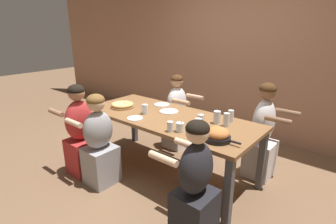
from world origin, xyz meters
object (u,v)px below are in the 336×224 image
diner_far_midleft (177,115)px  diner_near_midleft (99,144)px  drinking_glass_b (145,110)px  skillet_bowl (218,135)px  drinking_glass_f (217,118)px  drinking_glass_d (201,120)px  pizza_board_main (122,105)px  drinking_glass_a (198,125)px  drinking_glass_c (226,121)px  cocktail_glass_blue (180,128)px  drinking_glass_g (231,116)px  empty_plate_a (162,105)px  diner_near_left (81,134)px  empty_plate_b (169,111)px  drinking_glass_e (170,127)px  diner_far_right (262,135)px  diner_near_right (195,187)px  empty_plate_c (135,118)px

diner_far_midleft → diner_near_midleft: (-0.07, -1.35, -0.01)m
drinking_glass_b → skillet_bowl: bearing=-6.7°
drinking_glass_f → drinking_glass_d: bearing=-139.9°
pizza_board_main → diner_far_midleft: 0.89m
drinking_glass_a → drinking_glass_c: size_ratio=0.83×
cocktail_glass_blue → drinking_glass_g: (0.26, 0.59, 0.02)m
empty_plate_a → drinking_glass_d: 0.83m
drinking_glass_f → drinking_glass_g: (0.09, 0.14, 0.01)m
pizza_board_main → diner_near_left: (-0.14, -0.56, -0.26)m
drinking_glass_a → empty_plate_b: bearing=156.4°
pizza_board_main → drinking_glass_e: (1.01, -0.24, 0.02)m
drinking_glass_c → diner_far_right: diner_far_right is taller
skillet_bowl → diner_near_right: 0.53m
empty_plate_c → cocktail_glass_blue: size_ratio=1.51×
empty_plate_b → drinking_glass_g: drinking_glass_g is taller
diner_near_midleft → empty_plate_b: bearing=-24.6°
drinking_glass_a → pizza_board_main: bearing=178.8°
drinking_glass_b → diner_near_left: 0.84m
cocktail_glass_blue → drinking_glass_b: (-0.67, 0.17, 0.01)m
empty_plate_c → drinking_glass_d: drinking_glass_d is taller
drinking_glass_d → diner_near_right: 0.88m
drinking_glass_d → drinking_glass_f: (0.14, 0.12, 0.02)m
skillet_bowl → cocktail_glass_blue: (-0.40, -0.05, -0.01)m
diner_near_right → drinking_glass_f: bearing=19.0°
drinking_glass_b → drinking_glass_d: drinking_glass_b is taller
drinking_glass_b → drinking_glass_f: size_ratio=0.85×
empty_plate_a → drinking_glass_c: bearing=-8.4°
drinking_glass_c → drinking_glass_f: bearing=172.4°
empty_plate_a → drinking_glass_c: size_ratio=1.39×
diner_near_midleft → diner_far_right: 1.92m
cocktail_glass_blue → diner_near_midleft: 0.99m
drinking_glass_e → drinking_glass_f: bearing=64.4°
drinking_glass_e → diner_far_midleft: bearing=124.8°
cocktail_glass_blue → diner_far_right: size_ratio=0.10×
pizza_board_main → cocktail_glass_blue: cocktail_glass_blue is taller
drinking_glass_e → diner_near_left: 1.23m
drinking_glass_c → diner_near_midleft: size_ratio=0.14×
empty_plate_b → empty_plate_c: same height
skillet_bowl → diner_far_right: 0.96m
pizza_board_main → drinking_glass_a: size_ratio=2.57×
pizza_board_main → drinking_glass_f: bearing=12.0°
skillet_bowl → drinking_glass_a: bearing=159.5°
drinking_glass_e → diner_near_right: bearing=-31.1°
empty_plate_b → drinking_glass_e: drinking_glass_e is taller
empty_plate_a → empty_plate_b: size_ratio=0.88×
empty_plate_b → diner_far_midleft: (-0.30, 0.54, -0.26)m
empty_plate_b → drinking_glass_d: bearing=-9.7°
drinking_glass_b → diner_far_midleft: 0.86m
drinking_glass_b → drinking_glass_c: drinking_glass_c is taller
drinking_glass_a → diner_near_midleft: 1.16m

